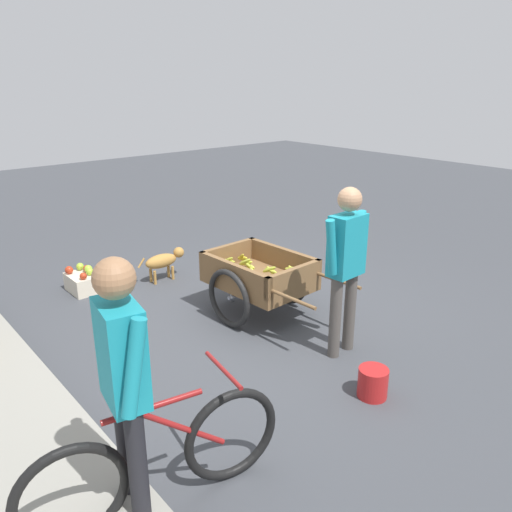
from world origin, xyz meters
TOP-DOWN VIEW (x-y plane):
  - ground_plane at (0.00, 0.00)m, footprint 24.00×24.00m
  - fruit_cart at (0.19, -0.24)m, footprint 1.68×0.96m
  - vendor_person at (-0.96, -0.29)m, footprint 0.22×0.58m
  - bicycle at (-1.47, 2.00)m, footprint 0.49×1.64m
  - cyclist_person at (-1.44, 2.15)m, footprint 0.51×0.26m
  - dog at (1.76, 0.04)m, footprint 0.18×0.67m
  - plastic_bucket at (-1.61, 0.08)m, footprint 0.25×0.25m
  - apple_crate at (2.10, 0.99)m, footprint 0.44×0.32m

SIDE VIEW (x-z plane):
  - ground_plane at x=0.00m, z-range 0.00..0.00m
  - plastic_bucket at x=-1.61m, z-range 0.00..0.26m
  - apple_crate at x=2.10m, z-range -0.03..0.29m
  - dog at x=1.76m, z-range 0.07..0.47m
  - bicycle at x=-1.47m, z-range -0.07..0.78m
  - fruit_cart at x=0.19m, z-range 0.09..0.78m
  - vendor_person at x=-0.96m, z-range 0.16..1.78m
  - cyclist_person at x=-1.44m, z-range 0.17..1.83m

